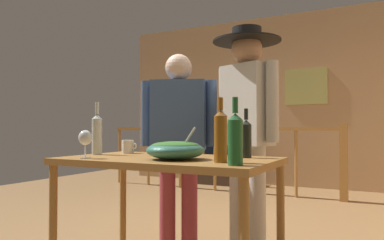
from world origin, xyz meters
The scene contains 16 objects.
ground_plane centered at (0.00, 0.00, 0.00)m, with size 8.53×8.53×0.00m, color olive.
back_wall centered at (0.00, 3.28, 1.45)m, with size 5.93×0.10×2.89m, color tan.
framed_picture centered at (0.36, 3.22, 1.65)m, with size 0.67×0.03×0.58m, color tan.
stair_railing centered at (-0.32, 2.28, 0.66)m, with size 3.82×0.10×1.03m.
tv_console centered at (-1.00, 2.93, 0.20)m, with size 0.90×0.40×0.41m, color #38281E.
flat_screen_tv centered at (-1.00, 2.90, 0.69)m, with size 0.63×0.12×0.49m.
serving_table centered at (0.29, -1.04, 0.70)m, with size 1.31×0.77×0.78m.
salad_bowl centered at (0.40, -1.13, 0.84)m, with size 0.34×0.34×0.19m.
wine_glass centered at (-0.13, -1.31, 0.90)m, with size 0.08×0.08×0.17m.
wine_bottle_green centered at (0.83, -1.30, 0.92)m, with size 0.08×0.08×0.34m.
wine_bottle_dark centered at (0.73, -0.82, 0.91)m, with size 0.07×0.07×0.31m.
wine_bottle_clear centered at (-0.29, -1.03, 0.93)m, with size 0.07×0.07×0.37m.
wine_bottle_amber centered at (0.71, -1.19, 0.93)m, with size 0.07×0.07×0.35m.
mug_white centered at (-0.18, -0.82, 0.83)m, with size 0.12×0.09×0.10m.
person_standing_left centered at (0.00, -0.39, 0.93)m, with size 0.59×0.36×1.57m.
person_standing_right centered at (0.58, -0.39, 1.03)m, with size 0.52×0.51×1.72m.
Camera 1 is at (1.48, -3.01, 0.97)m, focal length 34.60 mm.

